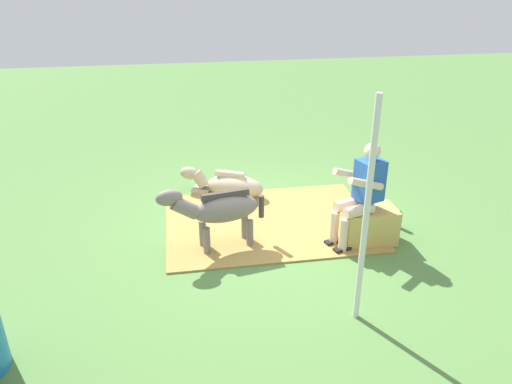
% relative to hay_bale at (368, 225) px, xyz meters
% --- Properties ---
extents(ground_plane, '(24.00, 24.00, 0.00)m').
position_rel_hay_bale_xyz_m(ground_plane, '(1.28, -0.58, -0.23)').
color(ground_plane, '#568442').
extents(hay_patch, '(2.83, 2.07, 0.02)m').
position_rel_hay_bale_xyz_m(hay_patch, '(1.16, -0.68, -0.22)').
color(hay_patch, '#AD8C47').
rests_on(hay_patch, ground).
extents(hay_bale, '(0.68, 0.43, 0.47)m').
position_rel_hay_bale_xyz_m(hay_bale, '(0.00, 0.00, 0.00)').
color(hay_bale, tan).
rests_on(hay_bale, ground).
extents(person_seated, '(0.72, 0.54, 1.35)m').
position_rel_hay_bale_xyz_m(person_seated, '(0.16, 0.03, 0.51)').
color(person_seated, beige).
rests_on(person_seated, ground).
extents(pony_standing, '(1.34, 0.46, 0.90)m').
position_rel_hay_bale_xyz_m(pony_standing, '(1.90, -0.14, 0.31)').
color(pony_standing, slate).
rests_on(pony_standing, ground).
extents(pony_lying, '(1.32, 0.81, 0.42)m').
position_rel_hay_bale_xyz_m(pony_lying, '(1.62, -1.60, -0.04)').
color(pony_lying, tan).
rests_on(pony_lying, ground).
extents(soda_bottle, '(0.07, 0.07, 0.27)m').
position_rel_hay_bale_xyz_m(soda_bottle, '(-0.55, -0.25, -0.10)').
color(soda_bottle, '#268C3F').
rests_on(soda_bottle, ground).
extents(tent_pole_left, '(0.06, 0.06, 2.32)m').
position_rel_hay_bale_xyz_m(tent_pole_left, '(0.66, 1.42, 0.93)').
color(tent_pole_left, silver).
rests_on(tent_pole_left, ground).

